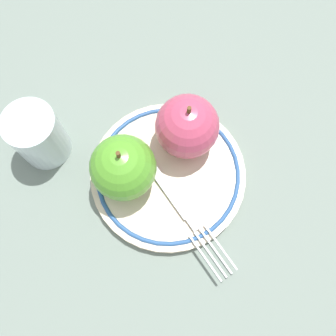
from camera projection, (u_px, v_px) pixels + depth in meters
ground_plane at (159, 187)px, 0.52m from camera, size 2.00×2.00×0.00m
plate at (168, 174)px, 0.51m from camera, size 0.21×0.21×0.02m
apple_red_whole at (187, 127)px, 0.48m from camera, size 0.08×0.08×0.09m
apple_second_whole at (123, 168)px, 0.46m from camera, size 0.08×0.08×0.09m
fork at (181, 208)px, 0.49m from camera, size 0.05×0.20×0.00m
drinking_glass at (38, 136)px, 0.49m from camera, size 0.07×0.07×0.09m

